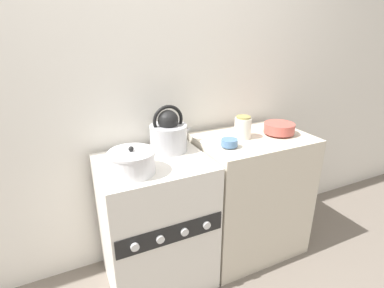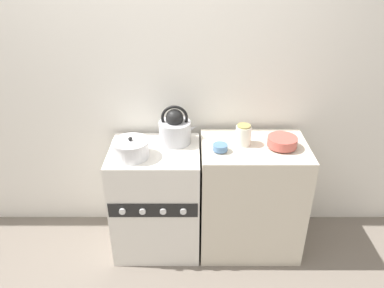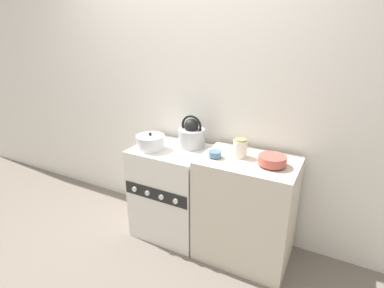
{
  "view_description": "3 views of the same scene",
  "coord_description": "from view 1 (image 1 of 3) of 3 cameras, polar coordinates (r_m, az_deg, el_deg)",
  "views": [
    {
      "loc": [
        -0.47,
        -1.23,
        1.56
      ],
      "look_at": [
        0.25,
        0.28,
        0.9
      ],
      "focal_mm": 28.0,
      "sensor_mm": 36.0,
      "label": 1
    },
    {
      "loc": [
        0.26,
        -2.0,
        2.12
      ],
      "look_at": [
        0.27,
        0.25,
        0.9
      ],
      "focal_mm": 35.0,
      "sensor_mm": 36.0,
      "label": 2
    },
    {
      "loc": [
        1.29,
        -1.77,
        1.79
      ],
      "look_at": [
        0.23,
        0.23,
        0.93
      ],
      "focal_mm": 28.0,
      "sensor_mm": 36.0,
      "label": 3
    }
  ],
  "objects": [
    {
      "name": "stove",
      "position": [
        1.93,
        -6.8,
        -14.71
      ],
      "size": [
        0.63,
        0.54,
        0.84
      ],
      "color": "silver",
      "rests_on": "ground_plane"
    },
    {
      "name": "storage_jar",
      "position": [
        1.95,
        9.66,
        3.13
      ],
      "size": [
        0.11,
        0.11,
        0.15
      ],
      "color": "silver",
      "rests_on": "counter"
    },
    {
      "name": "counter",
      "position": [
        2.19,
        10.95,
        -9.52
      ],
      "size": [
        0.74,
        0.51,
        0.88
      ],
      "color": "beige",
      "rests_on": "ground_plane"
    },
    {
      "name": "kettle",
      "position": [
        1.82,
        -4.44,
        1.98
      ],
      "size": [
        0.28,
        0.23,
        0.28
      ],
      "color": "#B2B2B7",
      "rests_on": "stove"
    },
    {
      "name": "enamel_bowl",
      "position": [
        2.08,
        16.27,
        2.93
      ],
      "size": [
        0.2,
        0.2,
        0.08
      ],
      "color": "#B75147",
      "rests_on": "counter"
    },
    {
      "name": "small_ceramic_bowl",
      "position": [
        1.8,
        7.14,
        0.25
      ],
      "size": [
        0.1,
        0.1,
        0.05
      ],
      "color": "#4C729E",
      "rests_on": "counter"
    },
    {
      "name": "cooking_pot",
      "position": [
        1.57,
        -11.33,
        -3.42
      ],
      "size": [
        0.24,
        0.24,
        0.15
      ],
      "color": "silver",
      "rests_on": "stove"
    },
    {
      "name": "wall_back",
      "position": [
        1.9,
        -11.28,
        11.88
      ],
      "size": [
        7.0,
        0.06,
        2.5
      ],
      "color": "silver",
      "rests_on": "ground_plane"
    }
  ]
}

